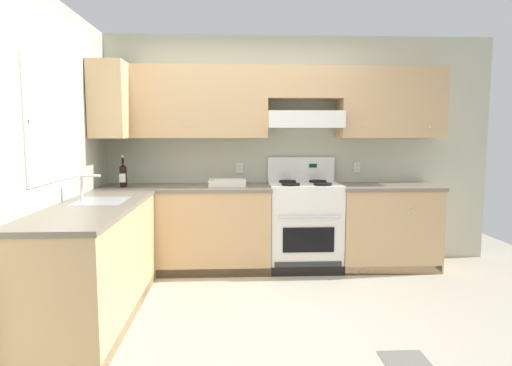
# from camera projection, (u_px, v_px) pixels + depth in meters

# --- Properties ---
(ground_plane) EXTENTS (7.04, 7.04, 0.00)m
(ground_plane) POSITION_uv_depth(u_px,v_px,m) (252.00, 314.00, 3.64)
(ground_plane) COLOR #B2AA99
(floor_accent_tile) EXTENTS (0.30, 0.30, 0.01)m
(floor_accent_tile) POSITION_uv_depth(u_px,v_px,m) (406.00, 362.00, 2.88)
(floor_accent_tile) COLOR slate
(floor_accent_tile) RESTS_ON ground_plane
(wall_back) EXTENTS (4.68, 0.57, 2.55)m
(wall_back) POSITION_uv_depth(u_px,v_px,m) (282.00, 132.00, 5.02)
(wall_back) COLOR #B7BAA3
(wall_back) RESTS_ON ground_plane
(wall_left) EXTENTS (0.47, 4.00, 2.55)m
(wall_left) POSITION_uv_depth(u_px,v_px,m) (56.00, 149.00, 3.64)
(wall_left) COLOR #B7BAA3
(wall_left) RESTS_ON ground_plane
(counter_back_run) EXTENTS (3.60, 0.65, 0.91)m
(counter_back_run) POSITION_uv_depth(u_px,v_px,m) (262.00, 228.00, 4.83)
(counter_back_run) COLOR tan
(counter_back_run) RESTS_ON ground_plane
(counter_left_run) EXTENTS (0.63, 1.91, 1.13)m
(counter_left_run) POSITION_uv_depth(u_px,v_px,m) (95.00, 261.00, 3.53)
(counter_left_run) COLOR tan
(counter_left_run) RESTS_ON ground_plane
(stove) EXTENTS (0.76, 0.62, 1.20)m
(stove) POSITION_uv_depth(u_px,v_px,m) (304.00, 225.00, 4.86)
(stove) COLOR white
(stove) RESTS_ON ground_plane
(wine_bottle) EXTENTS (0.07, 0.07, 0.33)m
(wine_bottle) POSITION_uv_depth(u_px,v_px,m) (123.00, 175.00, 4.64)
(wine_bottle) COLOR black
(wine_bottle) RESTS_ON counter_back_run
(bowl) EXTENTS (0.39, 0.26, 0.07)m
(bowl) POSITION_uv_depth(u_px,v_px,m) (227.00, 184.00, 4.76)
(bowl) COLOR white
(bowl) RESTS_ON counter_back_run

